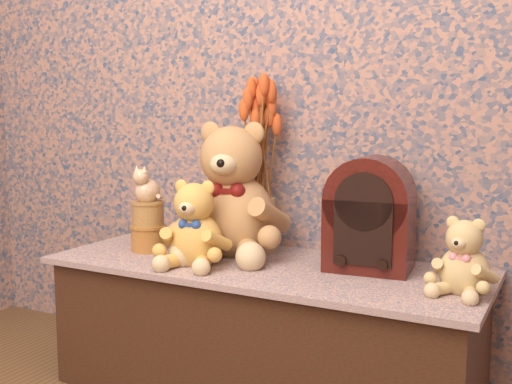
% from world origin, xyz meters
% --- Properties ---
extents(display_shelf, '(1.42, 0.56, 0.45)m').
position_xyz_m(display_shelf, '(0.00, 1.23, 0.22)').
color(display_shelf, navy).
rests_on(display_shelf, ground).
extents(teddy_large, '(0.49, 0.54, 0.49)m').
position_xyz_m(teddy_large, '(-0.16, 1.32, 0.69)').
color(teddy_large, '#A66E40').
rests_on(teddy_large, display_shelf).
extents(teddy_medium, '(0.28, 0.32, 0.29)m').
position_xyz_m(teddy_medium, '(-0.19, 1.13, 0.59)').
color(teddy_medium, gold).
rests_on(teddy_medium, display_shelf).
extents(teddy_small, '(0.21, 0.24, 0.22)m').
position_xyz_m(teddy_small, '(0.63, 1.20, 0.56)').
color(teddy_small, tan).
rests_on(teddy_small, display_shelf).
extents(cathedral_radio, '(0.27, 0.21, 0.35)m').
position_xyz_m(cathedral_radio, '(0.33, 1.32, 0.62)').
color(cathedral_radio, '#39110A').
rests_on(cathedral_radio, display_shelf).
extents(ceramic_vase, '(0.15, 0.15, 0.19)m').
position_xyz_m(ceramic_vase, '(-0.10, 1.39, 0.54)').
color(ceramic_vase, tan).
rests_on(ceramic_vase, display_shelf).
extents(dried_stalks, '(0.27, 0.27, 0.39)m').
position_xyz_m(dried_stalks, '(-0.10, 1.39, 0.83)').
color(dried_stalks, '#D24F21').
rests_on(dried_stalks, ceramic_vase).
extents(biscuit_tin_lower, '(0.15, 0.15, 0.09)m').
position_xyz_m(biscuit_tin_lower, '(-0.45, 1.21, 0.49)').
color(biscuit_tin_lower, gold).
rests_on(biscuit_tin_lower, display_shelf).
extents(biscuit_tin_upper, '(0.12, 0.12, 0.09)m').
position_xyz_m(biscuit_tin_upper, '(-0.45, 1.21, 0.58)').
color(biscuit_tin_upper, tan).
rests_on(biscuit_tin_upper, biscuit_tin_lower).
extents(cat_figurine, '(0.10, 0.11, 0.13)m').
position_xyz_m(cat_figurine, '(-0.45, 1.21, 0.69)').
color(cat_figurine, silver).
rests_on(cat_figurine, biscuit_tin_upper).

